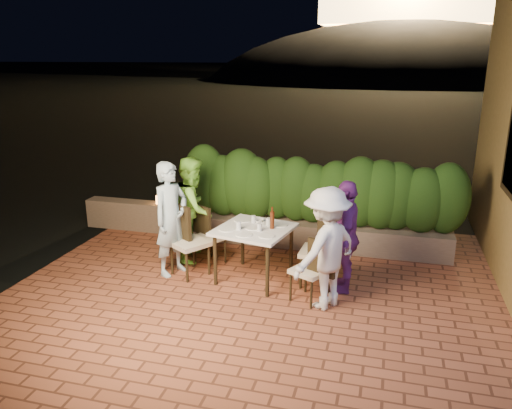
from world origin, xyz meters
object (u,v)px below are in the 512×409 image
at_px(dining_table, 254,254).
at_px(diner_purple, 346,236).
at_px(diner_green, 193,209).
at_px(diner_white, 326,248).
at_px(chair_right_front, 309,269).
at_px(chair_left_front, 190,242).
at_px(parapet_lamp, 159,200).
at_px(bowl, 258,220).
at_px(beer_bottle, 272,218).
at_px(chair_right_back, 318,250).
at_px(chair_left_back, 210,236).
at_px(diner_blue, 171,219).

bearing_deg(dining_table, diner_purple, 0.70).
relative_size(diner_green, diner_white, 1.03).
xyz_separation_m(dining_table, chair_right_front, (0.82, -0.41, 0.04)).
distance_m(chair_left_front, diner_green, 0.68).
bearing_deg(chair_right_front, dining_table, 0.05).
bearing_deg(parapet_lamp, bowl, -29.72).
bearing_deg(dining_table, diner_white, -25.92).
bearing_deg(chair_left_front, beer_bottle, 38.54).
relative_size(dining_table, bowl, 6.01).
bearing_deg(diner_white, chair_right_back, -129.22).
xyz_separation_m(chair_right_front, diner_green, (-1.90, 0.92, 0.36)).
xyz_separation_m(chair_left_back, parapet_lamp, (-1.33, 1.09, 0.15)).
xyz_separation_m(chair_left_back, diner_blue, (-0.38, -0.48, 0.38)).
distance_m(beer_bottle, diner_purple, 0.99).
bearing_deg(chair_left_front, bowl, 54.59).
distance_m(chair_right_front, diner_white, 0.41).
distance_m(chair_left_back, diner_green, 0.48).
distance_m(dining_table, parapet_lamp, 2.59).
distance_m(dining_table, chair_right_front, 0.92).
xyz_separation_m(chair_left_front, diner_blue, (-0.26, -0.01, 0.31)).
bearing_deg(diner_purple, chair_left_front, -91.78).
height_order(beer_bottle, diner_green, diner_green).
height_order(chair_left_front, diner_white, diner_white).
distance_m(diner_blue, parapet_lamp, 1.85).
bearing_deg(diner_green, chair_left_back, -124.07).
bearing_deg(chair_left_front, diner_purple, 35.36).
bearing_deg(chair_right_front, diner_purple, -106.17).
bearing_deg(bowl, chair_right_front, -39.30).
distance_m(chair_left_back, diner_blue, 0.72).
height_order(dining_table, parapet_lamp, dining_table).
bearing_deg(chair_right_front, bowl, -12.66).
bearing_deg(chair_left_back, diner_white, 4.55).
distance_m(beer_bottle, chair_left_front, 1.23).
height_order(chair_right_back, parapet_lamp, chair_right_back).
bearing_deg(parapet_lamp, chair_right_front, -32.69).
bearing_deg(bowl, diner_white, -36.50).
relative_size(dining_table, diner_white, 0.62).
bearing_deg(diner_green, chair_right_front, -127.21).
bearing_deg(chair_right_back, parapet_lamp, -22.64).
height_order(diner_green, parapet_lamp, diner_green).
height_order(chair_left_front, chair_right_back, chair_right_back).
distance_m(beer_bottle, parapet_lamp, 2.79).
bearing_deg(chair_right_back, chair_left_front, 7.18).
relative_size(diner_blue, diner_white, 1.06).
height_order(diner_blue, diner_purple, diner_blue).
height_order(dining_table, bowl, bowl).
bearing_deg(diner_blue, bowl, -51.26).
distance_m(dining_table, chair_left_back, 0.88).
distance_m(dining_table, beer_bottle, 0.58).
distance_m(chair_right_back, parapet_lamp, 3.31).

